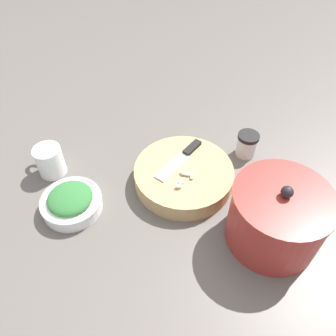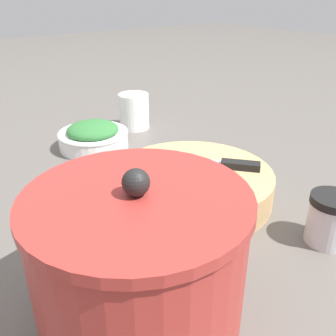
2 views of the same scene
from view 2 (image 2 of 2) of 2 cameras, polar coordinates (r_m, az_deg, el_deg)
name	(u,v)px [view 2 (image 2 of 2)]	position (r m, az deg, el deg)	size (l,w,h in m)	color
ground_plane	(161,193)	(0.70, -1.14, -3.85)	(5.00, 5.00, 0.00)	#56514C
cutting_board	(192,184)	(0.67, 3.71, -2.52)	(0.29, 0.29, 0.05)	tan
chef_knife	(213,164)	(0.68, 6.84, 0.66)	(0.16, 0.15, 0.01)	black
garlic_cloves	(171,173)	(0.64, 0.44, -0.75)	(0.06, 0.06, 0.01)	white
herb_bowl	(93,136)	(0.90, -11.37, 4.79)	(0.16, 0.16, 0.06)	white
spice_jar	(330,219)	(0.60, 23.40, -7.17)	(0.07, 0.07, 0.08)	silver
coffee_mug	(134,111)	(1.01, -5.15, 8.68)	(0.09, 0.10, 0.09)	white
stock_pot	(139,261)	(0.42, -4.40, -13.89)	(0.23, 0.23, 0.19)	#9E2D28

